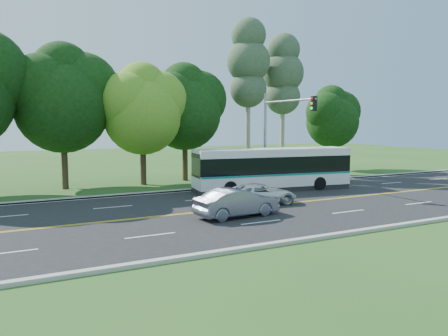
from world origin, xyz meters
name	(u,v)px	position (x,y,z in m)	size (l,w,h in m)	color
ground	(236,209)	(0.00, 0.00, 0.00)	(120.00, 120.00, 0.00)	#24541C
road	(236,209)	(0.00, 0.00, 0.01)	(60.00, 14.00, 0.02)	black
curb_north	(187,190)	(0.00, 7.15, 0.07)	(60.00, 0.30, 0.15)	#ACA59B
curb_south	(318,237)	(0.00, -7.15, 0.07)	(60.00, 0.30, 0.15)	#ACA59B
grass_verge	(178,187)	(0.00, 9.00, 0.05)	(60.00, 4.00, 0.10)	#24541C
lane_markings	(234,209)	(-0.09, 0.00, 0.02)	(57.60, 13.82, 0.00)	gold
tree_row	(96,96)	(-5.15, 12.13, 6.73)	(44.70, 9.10, 13.84)	#302415
bougainvillea_hedge	(266,174)	(7.18, 8.15, 0.72)	(9.50, 2.25, 1.50)	maroon
traffic_signal	(279,124)	(6.49, 5.40, 4.67)	(0.42, 6.10, 7.00)	gray
transit_bus	(272,170)	(5.53, 4.76, 1.48)	(11.49, 3.90, 2.95)	silver
sedan	(237,203)	(-0.94, -1.87, 0.74)	(1.53, 4.40, 1.45)	slate
suv	(260,194)	(1.88, 0.50, 0.63)	(2.04, 4.42, 1.23)	white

